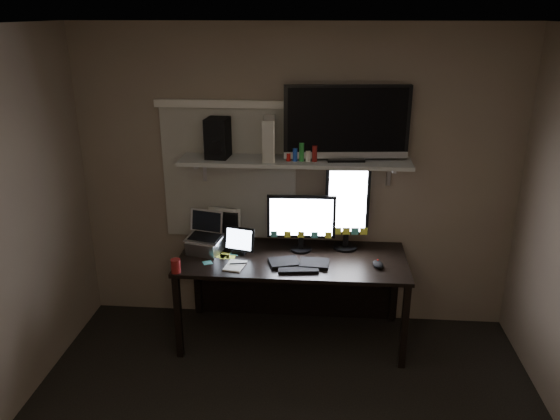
# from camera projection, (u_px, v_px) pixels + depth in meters

# --- Properties ---
(ceiling) EXTENTS (3.60, 3.60, 0.00)m
(ceiling) POSITION_uv_depth(u_px,v_px,m) (276.00, 27.00, 2.37)
(ceiling) COLOR silver
(ceiling) RESTS_ON back_wall
(back_wall) EXTENTS (3.60, 0.00, 3.60)m
(back_wall) POSITION_uv_depth(u_px,v_px,m) (296.00, 181.00, 4.49)
(back_wall) COLOR #746253
(back_wall) RESTS_ON floor
(window_blinds) EXTENTS (1.10, 0.02, 1.10)m
(window_blinds) POSITION_uv_depth(u_px,v_px,m) (229.00, 174.00, 4.50)
(window_blinds) COLOR beige
(window_blinds) RESTS_ON back_wall
(desk) EXTENTS (1.80, 0.75, 0.73)m
(desk) POSITION_uv_depth(u_px,v_px,m) (293.00, 271.00, 4.49)
(desk) COLOR black
(desk) RESTS_ON floor
(wall_shelf) EXTENTS (1.80, 0.35, 0.03)m
(wall_shelf) POSITION_uv_depth(u_px,v_px,m) (295.00, 161.00, 4.25)
(wall_shelf) COLOR #AFB0AB
(wall_shelf) RESTS_ON back_wall
(monitor_landscape) EXTENTS (0.55, 0.07, 0.48)m
(monitor_landscape) POSITION_uv_depth(u_px,v_px,m) (301.00, 223.00, 4.37)
(monitor_landscape) COLOR black
(monitor_landscape) RESTS_ON desk
(monitor_portrait) EXTENTS (0.36, 0.09, 0.71)m
(monitor_portrait) POSITION_uv_depth(u_px,v_px,m) (347.00, 208.00, 4.37)
(monitor_portrait) COLOR black
(monitor_portrait) RESTS_ON desk
(keyboard) EXTENTS (0.48, 0.24, 0.03)m
(keyboard) POSITION_uv_depth(u_px,v_px,m) (299.00, 263.00, 4.19)
(keyboard) COLOR black
(keyboard) RESTS_ON desk
(mouse) EXTENTS (0.10, 0.14, 0.04)m
(mouse) POSITION_uv_depth(u_px,v_px,m) (378.00, 264.00, 4.15)
(mouse) COLOR black
(mouse) RESTS_ON desk
(notepad) EXTENTS (0.17, 0.21, 0.01)m
(notepad) POSITION_uv_depth(u_px,v_px,m) (235.00, 266.00, 4.17)
(notepad) COLOR white
(notepad) RESTS_ON desk
(tablet) EXTENTS (0.27, 0.17, 0.22)m
(tablet) POSITION_uv_depth(u_px,v_px,m) (239.00, 240.00, 4.36)
(tablet) COLOR black
(tablet) RESTS_ON desk
(file_sorter) EXTENTS (0.26, 0.16, 0.31)m
(file_sorter) POSITION_uv_depth(u_px,v_px,m) (225.00, 226.00, 4.54)
(file_sorter) COLOR black
(file_sorter) RESTS_ON desk
(laptop) EXTENTS (0.33, 0.30, 0.32)m
(laptop) POSITION_uv_depth(u_px,v_px,m) (204.00, 234.00, 4.35)
(laptop) COLOR silver
(laptop) RESTS_ON desk
(cup) EXTENTS (0.08, 0.08, 0.11)m
(cup) POSITION_uv_depth(u_px,v_px,m) (176.00, 266.00, 4.06)
(cup) COLOR maroon
(cup) RESTS_ON desk
(sticky_notes) EXTENTS (0.35, 0.29, 0.00)m
(sticky_notes) POSITION_uv_depth(u_px,v_px,m) (218.00, 258.00, 4.30)
(sticky_notes) COLOR #F6FA44
(sticky_notes) RESTS_ON desk
(tv) EXTENTS (0.97, 0.27, 0.57)m
(tv) POSITION_uv_depth(u_px,v_px,m) (347.00, 123.00, 4.13)
(tv) COLOR black
(tv) RESTS_ON wall_shelf
(game_console) EXTENTS (0.11, 0.28, 0.32)m
(game_console) POSITION_uv_depth(u_px,v_px,m) (269.00, 138.00, 4.21)
(game_console) COLOR silver
(game_console) RESTS_ON wall_shelf
(speaker) EXTENTS (0.19, 0.22, 0.31)m
(speaker) POSITION_uv_depth(u_px,v_px,m) (218.00, 138.00, 4.25)
(speaker) COLOR black
(speaker) RESTS_ON wall_shelf
(bottles) EXTENTS (0.24, 0.08, 0.15)m
(bottles) POSITION_uv_depth(u_px,v_px,m) (302.00, 152.00, 4.17)
(bottles) COLOR #A50F0C
(bottles) RESTS_ON wall_shelf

